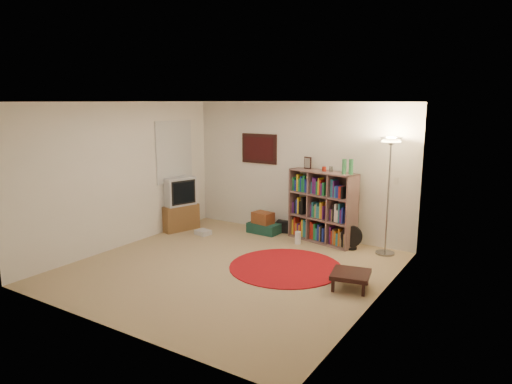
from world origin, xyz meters
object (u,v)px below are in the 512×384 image
Objects in this scene: bookshelf at (322,208)px; floor_fan at (351,238)px; floor_lamp at (390,158)px; tv_stand at (177,204)px; side_table at (351,275)px; suitcase at (264,228)px.

bookshelf is 0.78m from floor_fan.
tv_stand is (-3.98, -0.67, -1.11)m from floor_lamp.
tv_stand is 1.79× the size of side_table.
floor_fan is 3.48m from tv_stand.
bookshelf is 0.80× the size of floor_lamp.
suitcase is at bearing 39.98° from tv_stand.
suitcase is at bearing 144.68° from side_table.
bookshelf is 1.47× the size of tv_stand.
floor_lamp is 2.81m from suitcase.
tv_stand is at bearing 173.09° from floor_fan.
tv_stand is at bearing -170.48° from floor_lamp.
floor_fan is (-0.57, -0.07, -1.41)m from floor_lamp.
floor_fan is 1.80m from suitcase.
floor_lamp is at bearing 2.54° from suitcase.
side_table is (2.39, -1.69, 0.09)m from suitcase.
side_table is (1.24, -1.78, -0.44)m from bookshelf.
bookshelf is at bearing 175.56° from floor_lamp.
floor_lamp is 1.52m from floor_fan.
bookshelf is 3.70× the size of floor_fan.
tv_stand is 1.70× the size of suitcase.
bookshelf is at bearing 148.94° from floor_fan.
bookshelf reaches higher than side_table.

